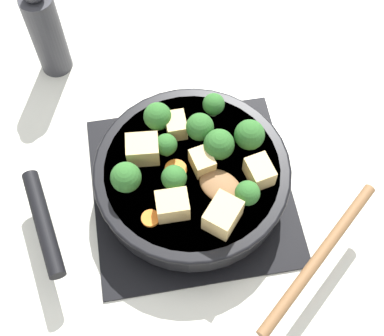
{
  "coord_description": "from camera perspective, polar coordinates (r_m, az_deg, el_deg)",
  "views": [
    {
      "loc": [
        0.37,
        -0.06,
        0.76
      ],
      "look_at": [
        0.0,
        0.0,
        0.07
      ],
      "focal_mm": 50.0,
      "sensor_mm": 36.0,
      "label": 1
    }
  ],
  "objects": [
    {
      "name": "ground_plane",
      "position": [
        0.85,
        -0.0,
        -2.39
      ],
      "size": [
        2.4,
        2.4,
        0.0
      ],
      "primitive_type": "plane",
      "color": "silver"
    },
    {
      "name": "front_burner_grate",
      "position": [
        0.84,
        -0.0,
        -2.03
      ],
      "size": [
        0.31,
        0.31,
        0.03
      ],
      "color": "black",
      "rests_on": "ground_plane"
    },
    {
      "name": "skillet_pan",
      "position": [
        0.8,
        -0.19,
        -0.77
      ],
      "size": [
        0.29,
        0.4,
        0.05
      ],
      "color": "black",
      "rests_on": "front_burner_grate"
    },
    {
      "name": "wooden_spoon",
      "position": [
        0.74,
        9.15,
        -6.27
      ],
      "size": [
        0.26,
        0.25,
        0.02
      ],
      "color": "brown",
      "rests_on": "skillet_pan"
    },
    {
      "name": "tofu_cube_center_large",
      "position": [
        0.78,
        -5.28,
        1.99
      ],
      "size": [
        0.04,
        0.05,
        0.04
      ],
      "primitive_type": "cube",
      "rotation": [
        0.0,
        0.0,
        4.63
      ],
      "color": "#DBB770",
      "rests_on": "skillet_pan"
    },
    {
      "name": "tofu_cube_near_handle",
      "position": [
        0.8,
        -1.72,
        4.57
      ],
      "size": [
        0.04,
        0.03,
        0.03
      ],
      "primitive_type": "cube",
      "rotation": [
        0.0,
        0.0,
        3.16
      ],
      "color": "#DBB770",
      "rests_on": "skillet_pan"
    },
    {
      "name": "tofu_cube_east_chunk",
      "position": [
        0.77,
        1.12,
        0.53
      ],
      "size": [
        0.04,
        0.04,
        0.03
      ],
      "primitive_type": "cube",
      "rotation": [
        0.0,
        0.0,
        0.22
      ],
      "color": "#DBB770",
      "rests_on": "skillet_pan"
    },
    {
      "name": "tofu_cube_west_chunk",
      "position": [
        0.73,
        3.3,
        -5.06
      ],
      "size": [
        0.06,
        0.06,
        0.04
      ],
      "primitive_type": "cube",
      "rotation": [
        0.0,
        0.0,
        5.58
      ],
      "color": "#DBB770",
      "rests_on": "skillet_pan"
    },
    {
      "name": "tofu_cube_back_piece",
      "position": [
        0.74,
        -2.1,
        -4.01
      ],
      "size": [
        0.04,
        0.04,
        0.04
      ],
      "primitive_type": "cube",
      "rotation": [
        0.0,
        0.0,
        1.56
      ],
      "color": "#DBB770",
      "rests_on": "skillet_pan"
    },
    {
      "name": "tofu_cube_front_piece",
      "position": [
        0.77,
        7.2,
        -0.39
      ],
      "size": [
        0.05,
        0.04,
        0.03
      ],
      "primitive_type": "cube",
      "rotation": [
        0.0,
        0.0,
        0.21
      ],
      "color": "#DBB770",
      "rests_on": "skillet_pan"
    },
    {
      "name": "broccoli_floret_near_spoon",
      "position": [
        0.8,
        -3.7,
        5.5
      ],
      "size": [
        0.04,
        0.04,
        0.05
      ],
      "color": "#709956",
      "rests_on": "skillet_pan"
    },
    {
      "name": "broccoli_floret_center_top",
      "position": [
        0.77,
        2.9,
        2.51
      ],
      "size": [
        0.05,
        0.05,
        0.05
      ],
      "color": "#709956",
      "rests_on": "skillet_pan"
    },
    {
      "name": "broccoli_floret_east_rim",
      "position": [
        0.74,
        5.93,
        -2.7
      ],
      "size": [
        0.04,
        0.04,
        0.04
      ],
      "color": "#709956",
      "rests_on": "skillet_pan"
    },
    {
      "name": "broccoli_floret_west_rim",
      "position": [
        0.75,
        -7.06,
        -1.01
      ],
      "size": [
        0.04,
        0.04,
        0.05
      ],
      "color": "#709956",
      "rests_on": "skillet_pan"
    },
    {
      "name": "broccoli_floret_north_edge",
      "position": [
        0.78,
        6.15,
        3.53
      ],
      "size": [
        0.05,
        0.05,
        0.05
      ],
      "color": "#709956",
      "rests_on": "skillet_pan"
    },
    {
      "name": "broccoli_floret_south_cluster",
      "position": [
        0.75,
        -1.93,
        -1.06
      ],
      "size": [
        0.04,
        0.04,
        0.04
      ],
      "color": "#709956",
      "rests_on": "skillet_pan"
    },
    {
      "name": "broccoli_floret_mid_floret",
      "position": [
        0.79,
        0.84,
        4.38
      ],
      "size": [
        0.04,
        0.04,
        0.05
      ],
      "color": "#709956",
      "rests_on": "skillet_pan"
    },
    {
      "name": "broccoli_floret_small_inner",
      "position": [
        0.78,
        -2.77,
        2.47
      ],
      "size": [
        0.03,
        0.03,
        0.04
      ],
      "color": "#709956",
      "rests_on": "skillet_pan"
    },
    {
      "name": "broccoli_floret_tall_stem",
      "position": [
        0.81,
        2.32,
        6.78
      ],
      "size": [
        0.03,
        0.03,
        0.04
      ],
      "color": "#709956",
      "rests_on": "skillet_pan"
    },
    {
      "name": "carrot_slice_orange_thin",
      "position": [
        0.75,
        -4.46,
        -5.38
      ],
      "size": [
        0.03,
        0.03,
        0.01
      ],
      "primitive_type": "cylinder",
      "color": "orange",
      "rests_on": "skillet_pan"
    },
    {
      "name": "carrot_slice_near_center",
      "position": [
        0.78,
        -1.78,
        0.03
      ],
      "size": [
        0.03,
        0.03,
        0.01
      ],
      "primitive_type": "cylinder",
      "color": "orange",
      "rests_on": "skillet_pan"
    },
    {
      "name": "pepper_mill",
      "position": [
        0.95,
        -15.31,
        13.89
      ],
      "size": [
        0.06,
        0.06,
        0.19
      ],
      "color": "#333338",
      "rests_on": "ground_plane"
    }
  ]
}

